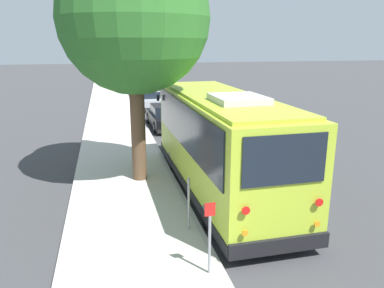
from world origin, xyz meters
name	(u,v)px	position (x,y,z in m)	size (l,w,h in m)	color
ground_plane	(219,184)	(0.00, 0.00, 0.00)	(160.00, 160.00, 0.00)	#3D3D3F
sidewalk_slab	(124,190)	(0.00, 3.23, 0.07)	(80.00, 3.33, 0.15)	beige
curb_strip	(176,186)	(0.00, 1.50, 0.07)	(80.00, 0.14, 0.15)	#AAA69D
shuttle_bus	(220,138)	(-0.58, 0.18, 1.79)	(8.83, 2.72, 3.37)	#ADC633
parked_sedan_black	(165,117)	(9.38, 0.38, 0.61)	(4.44, 1.78, 1.31)	black
parked_sedan_silver	(148,100)	(16.09, 0.54, 0.62)	(4.23, 1.80, 1.33)	#A8AAAF
parked_sedan_gray	(142,90)	(22.32, 0.42, 0.61)	(4.49, 2.10, 1.31)	slate
parked_sedan_white	(137,84)	(27.80, 0.40, 0.61)	(4.34, 1.99, 1.32)	silver
street_tree	(133,8)	(0.93, 2.64, 5.81)	(4.81, 4.81, 8.47)	brown
sign_post_near	(210,238)	(-5.11, 1.78, 0.96)	(0.06, 0.22, 1.56)	gray
sign_post_far	(189,204)	(-3.18, 1.78, 0.84)	(0.06, 0.06, 1.38)	gray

